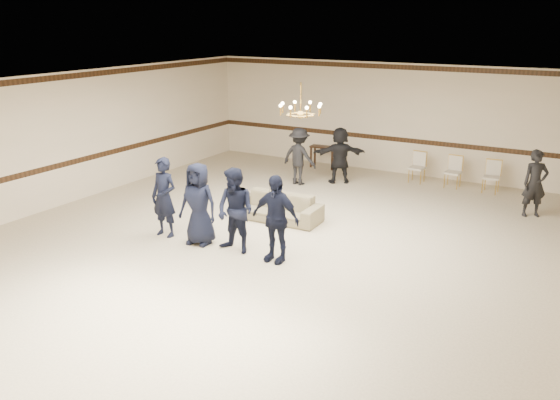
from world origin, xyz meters
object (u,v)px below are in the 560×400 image
(boy_a, at_px, (164,197))
(boy_b, at_px, (198,204))
(adult_mid, at_px, (340,155))
(boy_d, at_px, (275,218))
(banquet_chair_left, at_px, (417,168))
(banquet_chair_mid, at_px, (453,172))
(adult_right, at_px, (535,183))
(chandelier, at_px, (301,99))
(settee, at_px, (277,207))
(adult_left, at_px, (299,156))
(banquet_chair_right, at_px, (491,177))
(boy_c, at_px, (235,211))
(console_table, at_px, (323,157))

(boy_a, relative_size, boy_b, 1.00)
(boy_a, xyz_separation_m, adult_mid, (1.42, 5.67, -0.06))
(boy_a, xyz_separation_m, boy_d, (2.70, 0.00, 0.00))
(banquet_chair_left, xyz_separation_m, banquet_chair_mid, (1.00, 0.00, 0.00))
(boy_b, bearing_deg, adult_right, 37.74)
(chandelier, height_order, boy_d, chandelier)
(boy_b, distance_m, banquet_chair_mid, 7.59)
(chandelier, bearing_deg, settee, 150.35)
(chandelier, xyz_separation_m, adult_left, (-1.85, 3.41, -2.09))
(adult_mid, bearing_deg, boy_b, 51.03)
(adult_left, xyz_separation_m, banquet_chair_left, (2.77, 1.80, -0.36))
(settee, bearing_deg, banquet_chair_right, 49.01)
(adult_left, bearing_deg, boy_d, 119.32)
(boy_d, distance_m, adult_right, 6.52)
(boy_c, height_order, adult_mid, boy_c)
(boy_a, bearing_deg, adult_mid, 76.58)
(chandelier, height_order, settee, chandelier)
(boy_a, height_order, adult_mid, boy_a)
(banquet_chair_mid, bearing_deg, adult_left, -151.76)
(boy_a, height_order, boy_d, same)
(boy_b, height_order, banquet_chair_left, boy_b)
(boy_a, distance_m, console_table, 7.00)
(chandelier, bearing_deg, adult_right, 41.76)
(boy_a, height_order, boy_c, same)
(adult_right, bearing_deg, console_table, 133.25)
(chandelier, distance_m, adult_left, 4.40)
(adult_right, bearing_deg, chandelier, -169.75)
(chandelier, relative_size, boy_c, 0.56)
(adult_left, bearing_deg, boy_a, 89.68)
(boy_a, relative_size, banquet_chair_right, 1.99)
(banquet_chair_left, relative_size, console_table, 1.06)
(chandelier, height_order, adult_left, chandelier)
(settee, bearing_deg, boy_c, -84.82)
(boy_a, distance_m, settee, 2.61)
(boy_c, xyz_separation_m, banquet_chair_mid, (2.49, 6.77, -0.42))
(boy_b, height_order, banquet_chair_mid, boy_b)
(chandelier, bearing_deg, adult_mid, 103.02)
(boy_c, distance_m, adult_mid, 5.69)
(boy_c, xyz_separation_m, boy_d, (0.90, 0.00, 0.00))
(chandelier, distance_m, banquet_chair_left, 5.83)
(boy_a, distance_m, adult_right, 8.39)
(console_table, bearing_deg, boy_b, -88.35)
(boy_a, distance_m, banquet_chair_mid, 8.03)
(console_table, bearing_deg, adult_mid, -52.26)
(settee, height_order, adult_right, adult_right)
(boy_b, relative_size, banquet_chair_mid, 1.99)
(banquet_chair_left, distance_m, banquet_chair_mid, 1.00)
(boy_d, bearing_deg, chandelier, 103.19)
(console_table, bearing_deg, chandelier, -72.28)
(adult_left, relative_size, console_table, 1.95)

